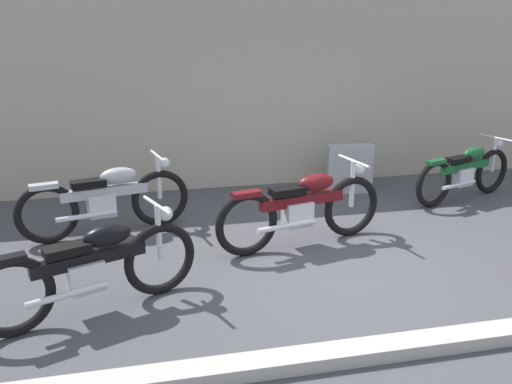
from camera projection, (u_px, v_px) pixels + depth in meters
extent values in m
plane|color=#47474C|center=(340.00, 269.00, 6.10)|extent=(40.00, 40.00, 0.00)
cube|color=#B2A893|center=(269.00, 93.00, 8.84)|extent=(18.00, 0.30, 2.98)
cube|color=#B7B2A8|center=(409.00, 346.00, 4.58)|extent=(18.00, 0.24, 0.12)
cube|color=#9E9EA3|center=(349.00, 169.00, 8.62)|extent=(0.74, 0.27, 0.77)
torus|color=black|center=(351.00, 206.00, 6.92)|extent=(0.79, 0.27, 0.78)
torus|color=black|center=(247.00, 224.00, 6.33)|extent=(0.79, 0.27, 0.78)
cube|color=silver|center=(297.00, 214.00, 6.59)|extent=(0.38, 0.29, 0.30)
cube|color=#590F14|center=(302.00, 200.00, 6.56)|extent=(1.10, 0.35, 0.13)
ellipsoid|color=#590F14|center=(316.00, 182.00, 6.58)|extent=(0.51, 0.32, 0.21)
cube|color=black|center=(288.00, 191.00, 6.44)|extent=(0.46, 0.28, 0.09)
cube|color=#590F14|center=(247.00, 194.00, 6.22)|extent=(0.36, 0.20, 0.06)
cylinder|color=silver|center=(352.00, 184.00, 6.82)|extent=(0.06, 0.06, 0.59)
cylinder|color=silver|center=(354.00, 161.00, 6.73)|extent=(0.18, 0.62, 0.04)
sphere|color=silver|center=(359.00, 169.00, 6.80)|extent=(0.15, 0.15, 0.15)
cylinder|color=silver|center=(287.00, 226.00, 6.42)|extent=(0.75, 0.23, 0.06)
torus|color=black|center=(491.00, 171.00, 8.61)|extent=(0.70, 0.31, 0.71)
torus|color=black|center=(434.00, 184.00, 7.96)|extent=(0.70, 0.31, 0.71)
cube|color=silver|center=(462.00, 176.00, 8.26)|extent=(0.36, 0.29, 0.27)
cube|color=#145128|center=(465.00, 166.00, 8.23)|extent=(0.97, 0.42, 0.12)
ellipsoid|color=#145128|center=(474.00, 153.00, 8.26)|extent=(0.47, 0.32, 0.19)
cube|color=black|center=(458.00, 160.00, 8.11)|extent=(0.42, 0.29, 0.08)
cube|color=#145128|center=(436.00, 162.00, 7.86)|extent=(0.33, 0.21, 0.06)
cylinder|color=silver|center=(494.00, 155.00, 8.53)|extent=(0.05, 0.05, 0.53)
cylinder|color=silver|center=(496.00, 138.00, 8.45)|extent=(0.22, 0.54, 0.03)
sphere|color=silver|center=(498.00, 143.00, 8.51)|extent=(0.14, 0.14, 0.14)
cylinder|color=silver|center=(459.00, 185.00, 8.09)|extent=(0.66, 0.28, 0.06)
torus|color=black|center=(160.00, 259.00, 5.46)|extent=(0.74, 0.37, 0.76)
torus|color=black|center=(11.00, 297.00, 4.72)|extent=(0.74, 0.37, 0.76)
cube|color=silver|center=(85.00, 276.00, 5.06)|extent=(0.38, 0.31, 0.29)
cube|color=black|center=(89.00, 259.00, 5.03)|extent=(1.02, 0.49, 0.12)
ellipsoid|color=black|center=(107.00, 235.00, 5.07)|extent=(0.50, 0.36, 0.21)
cube|color=black|center=(67.00, 250.00, 4.89)|extent=(0.45, 0.33, 0.08)
cube|color=black|center=(5.00, 260.00, 4.61)|extent=(0.35, 0.24, 0.06)
cylinder|color=silver|center=(159.00, 233.00, 5.37)|extent=(0.06, 0.06, 0.57)
cylinder|color=silver|center=(157.00, 205.00, 5.28)|extent=(0.26, 0.57, 0.04)
sphere|color=silver|center=(165.00, 214.00, 5.36)|extent=(0.14, 0.14, 0.14)
cylinder|color=silver|center=(68.00, 295.00, 4.87)|extent=(0.70, 0.33, 0.06)
torus|color=black|center=(160.00, 198.00, 7.25)|extent=(0.77, 0.27, 0.77)
torus|color=black|center=(47.00, 214.00, 6.67)|extent=(0.77, 0.27, 0.77)
cube|color=silver|center=(102.00, 205.00, 6.93)|extent=(0.37, 0.28, 0.29)
cube|color=#ADADB2|center=(105.00, 192.00, 6.90)|extent=(1.07, 0.35, 0.13)
ellipsoid|color=#ADADB2|center=(119.00, 176.00, 6.92)|extent=(0.50, 0.31, 0.21)
cube|color=black|center=(88.00, 183.00, 6.78)|extent=(0.45, 0.28, 0.08)
cube|color=#ADADB2|center=(44.00, 186.00, 6.56)|extent=(0.36, 0.20, 0.06)
cylinder|color=silver|center=(159.00, 177.00, 7.16)|extent=(0.06, 0.06, 0.58)
cylinder|color=silver|center=(158.00, 156.00, 7.07)|extent=(0.18, 0.60, 0.04)
sphere|color=silver|center=(164.00, 163.00, 7.14)|extent=(0.15, 0.15, 0.15)
cylinder|color=silver|center=(87.00, 216.00, 6.76)|extent=(0.73, 0.23, 0.06)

